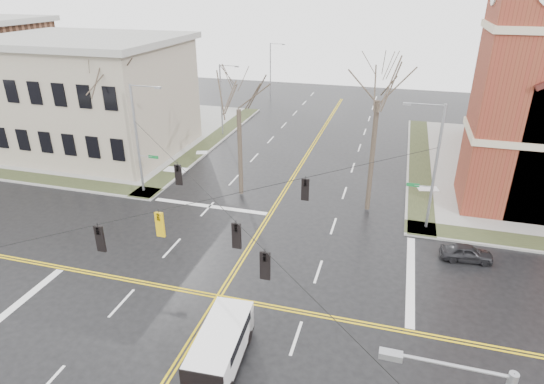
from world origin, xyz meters
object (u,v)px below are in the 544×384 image
(tree_ne, at_px, (378,93))
(tree_nw_near, at_px, (238,104))
(signal_pole_nw, at_px, (139,136))
(signal_pole_ne, at_px, (433,165))
(cargo_van, at_px, (222,342))
(tree_nw_far, at_px, (103,85))
(streetlight_north_a, at_px, (222,97))
(streetlight_north_b, at_px, (271,68))
(parked_car_a, at_px, (467,253))

(tree_ne, bearing_deg, tree_nw_near, 179.73)
(signal_pole_nw, height_order, tree_nw_near, tree_nw_near)
(signal_pole_ne, relative_size, tree_nw_near, 0.84)
(cargo_van, xyz_separation_m, tree_nw_far, (-17.45, 17.91, 7.30))
(streetlight_north_a, xyz_separation_m, tree_ne, (17.78, -14.77, 4.78))
(streetlight_north_a, distance_m, streetlight_north_b, 20.00)
(parked_car_a, height_order, tree_ne, tree_ne)
(signal_pole_nw, bearing_deg, streetlight_north_a, 87.68)
(cargo_van, bearing_deg, tree_ne, 70.35)
(tree_nw_far, bearing_deg, tree_ne, -0.76)
(tree_nw_near, bearing_deg, streetlight_north_a, 116.48)
(cargo_van, bearing_deg, signal_pole_ne, 56.16)
(tree_nw_far, bearing_deg, cargo_van, -45.74)
(streetlight_north_b, height_order, tree_nw_near, tree_nw_near)
(tree_nw_near, bearing_deg, signal_pole_ne, -6.92)
(signal_pole_nw, bearing_deg, streetlight_north_b, 88.95)
(streetlight_north_a, bearing_deg, signal_pole_ne, -36.90)
(tree_nw_far, relative_size, tree_ne, 0.91)
(cargo_van, height_order, tree_nw_far, tree_nw_far)
(signal_pole_ne, relative_size, tree_nw_far, 0.77)
(tree_nw_near, bearing_deg, signal_pole_nw, -167.48)
(streetlight_north_a, distance_m, tree_nw_far, 15.75)
(streetlight_north_b, xyz_separation_m, tree_ne, (17.78, -34.77, 4.78))
(cargo_van, distance_m, tree_nw_far, 26.05)
(signal_pole_nw, bearing_deg, parked_car_a, -8.18)
(signal_pole_nw, distance_m, tree_nw_far, 5.75)
(streetlight_north_b, bearing_deg, tree_ne, -62.92)
(streetlight_north_a, distance_m, tree_nw_near, 16.77)
(parked_car_a, distance_m, tree_nw_far, 30.87)
(signal_pole_nw, relative_size, tree_nw_far, 0.77)
(signal_pole_nw, bearing_deg, tree_nw_far, 153.83)
(cargo_van, relative_size, tree_nw_far, 0.44)
(signal_pole_ne, height_order, tree_nw_far, tree_nw_far)
(parked_car_a, bearing_deg, signal_pole_nw, 76.74)
(streetlight_north_a, bearing_deg, tree_ne, -39.73)
(signal_pole_ne, bearing_deg, streetlight_north_a, 143.10)
(signal_pole_nw, relative_size, streetlight_north_a, 1.12)
(signal_pole_nw, distance_m, tree_ne, 19.02)
(cargo_van, height_order, tree_ne, tree_ne)
(streetlight_north_b, distance_m, cargo_van, 54.00)
(tree_nw_near, distance_m, tree_ne, 10.55)
(signal_pole_nw, xyz_separation_m, tree_ne, (18.45, 1.73, 4.30))
(streetlight_north_a, distance_m, tree_ne, 23.60)
(signal_pole_nw, xyz_separation_m, streetlight_north_a, (0.67, 16.50, -0.48))
(streetlight_north_b, height_order, cargo_van, streetlight_north_b)
(streetlight_north_a, height_order, parked_car_a, streetlight_north_a)
(signal_pole_nw, distance_m, parked_car_a, 25.82)
(signal_pole_ne, xyz_separation_m, tree_nw_near, (-14.64, 1.78, 2.80))
(signal_pole_nw, relative_size, streetlight_north_b, 1.12)
(signal_pole_ne, xyz_separation_m, parked_car_a, (2.54, -3.62, -4.40))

